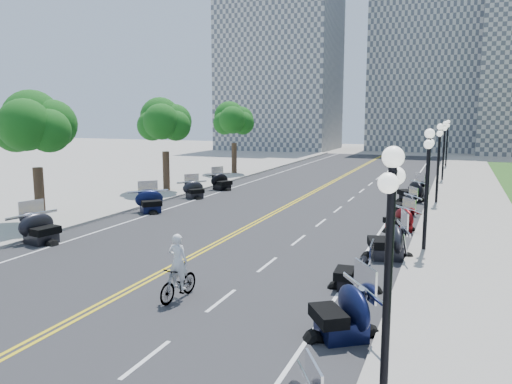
% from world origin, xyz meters
% --- Properties ---
extents(ground, '(160.00, 160.00, 0.00)m').
position_xyz_m(ground, '(0.00, 0.00, 0.00)').
color(ground, gray).
extents(road, '(16.00, 90.00, 0.01)m').
position_xyz_m(road, '(0.00, 10.00, 0.00)').
color(road, '#333335').
rests_on(road, ground).
extents(centerline_yellow_a, '(0.12, 90.00, 0.00)m').
position_xyz_m(centerline_yellow_a, '(-0.12, 10.00, 0.01)').
color(centerline_yellow_a, yellow).
rests_on(centerline_yellow_a, road).
extents(centerline_yellow_b, '(0.12, 90.00, 0.00)m').
position_xyz_m(centerline_yellow_b, '(0.12, 10.00, 0.01)').
color(centerline_yellow_b, yellow).
rests_on(centerline_yellow_b, road).
extents(edge_line_north, '(0.12, 90.00, 0.00)m').
position_xyz_m(edge_line_north, '(6.40, 10.00, 0.01)').
color(edge_line_north, white).
rests_on(edge_line_north, road).
extents(edge_line_south, '(0.12, 90.00, 0.00)m').
position_xyz_m(edge_line_south, '(-6.40, 10.00, 0.01)').
color(edge_line_south, white).
rests_on(edge_line_south, road).
extents(lane_dash_4, '(0.12, 2.00, 0.00)m').
position_xyz_m(lane_dash_4, '(3.20, -8.00, 0.01)').
color(lane_dash_4, white).
rests_on(lane_dash_4, road).
extents(lane_dash_5, '(0.12, 2.00, 0.00)m').
position_xyz_m(lane_dash_5, '(3.20, -4.00, 0.01)').
color(lane_dash_5, white).
rests_on(lane_dash_5, road).
extents(lane_dash_6, '(0.12, 2.00, 0.00)m').
position_xyz_m(lane_dash_6, '(3.20, 0.00, 0.01)').
color(lane_dash_6, white).
rests_on(lane_dash_6, road).
extents(lane_dash_7, '(0.12, 2.00, 0.00)m').
position_xyz_m(lane_dash_7, '(3.20, 4.00, 0.01)').
color(lane_dash_7, white).
rests_on(lane_dash_7, road).
extents(lane_dash_8, '(0.12, 2.00, 0.00)m').
position_xyz_m(lane_dash_8, '(3.20, 8.00, 0.01)').
color(lane_dash_8, white).
rests_on(lane_dash_8, road).
extents(lane_dash_9, '(0.12, 2.00, 0.00)m').
position_xyz_m(lane_dash_9, '(3.20, 12.00, 0.01)').
color(lane_dash_9, white).
rests_on(lane_dash_9, road).
extents(lane_dash_10, '(0.12, 2.00, 0.00)m').
position_xyz_m(lane_dash_10, '(3.20, 16.00, 0.01)').
color(lane_dash_10, white).
rests_on(lane_dash_10, road).
extents(lane_dash_11, '(0.12, 2.00, 0.00)m').
position_xyz_m(lane_dash_11, '(3.20, 20.00, 0.01)').
color(lane_dash_11, white).
rests_on(lane_dash_11, road).
extents(lane_dash_12, '(0.12, 2.00, 0.00)m').
position_xyz_m(lane_dash_12, '(3.20, 24.00, 0.01)').
color(lane_dash_12, white).
rests_on(lane_dash_12, road).
extents(lane_dash_13, '(0.12, 2.00, 0.00)m').
position_xyz_m(lane_dash_13, '(3.20, 28.00, 0.01)').
color(lane_dash_13, white).
rests_on(lane_dash_13, road).
extents(lane_dash_14, '(0.12, 2.00, 0.00)m').
position_xyz_m(lane_dash_14, '(3.20, 32.00, 0.01)').
color(lane_dash_14, white).
rests_on(lane_dash_14, road).
extents(lane_dash_15, '(0.12, 2.00, 0.00)m').
position_xyz_m(lane_dash_15, '(3.20, 36.00, 0.01)').
color(lane_dash_15, white).
rests_on(lane_dash_15, road).
extents(lane_dash_16, '(0.12, 2.00, 0.00)m').
position_xyz_m(lane_dash_16, '(3.20, 40.00, 0.01)').
color(lane_dash_16, white).
rests_on(lane_dash_16, road).
extents(lane_dash_17, '(0.12, 2.00, 0.00)m').
position_xyz_m(lane_dash_17, '(3.20, 44.00, 0.01)').
color(lane_dash_17, white).
rests_on(lane_dash_17, road).
extents(lane_dash_18, '(0.12, 2.00, 0.00)m').
position_xyz_m(lane_dash_18, '(3.20, 48.00, 0.01)').
color(lane_dash_18, white).
rests_on(lane_dash_18, road).
extents(lane_dash_19, '(0.12, 2.00, 0.00)m').
position_xyz_m(lane_dash_19, '(3.20, 52.00, 0.01)').
color(lane_dash_19, white).
rests_on(lane_dash_19, road).
extents(sidewalk_north, '(5.00, 90.00, 0.15)m').
position_xyz_m(sidewalk_north, '(10.50, 10.00, 0.07)').
color(sidewalk_north, '#9E9991').
rests_on(sidewalk_north, ground).
extents(sidewalk_south, '(5.00, 90.00, 0.15)m').
position_xyz_m(sidewalk_south, '(-10.50, 10.00, 0.07)').
color(sidewalk_south, '#9E9991').
rests_on(sidewalk_south, ground).
extents(distant_block_a, '(18.00, 14.00, 26.00)m').
position_xyz_m(distant_block_a, '(-18.00, 62.00, 13.00)').
color(distant_block_a, gray).
rests_on(distant_block_a, ground).
extents(distant_block_b, '(16.00, 12.00, 30.00)m').
position_xyz_m(distant_block_b, '(4.00, 68.00, 15.00)').
color(distant_block_b, gray).
rests_on(distant_block_b, ground).
extents(street_lamp_1, '(0.50, 1.20, 4.90)m').
position_xyz_m(street_lamp_1, '(8.60, -8.00, 2.60)').
color(street_lamp_1, black).
rests_on(street_lamp_1, sidewalk_north).
extents(street_lamp_2, '(0.50, 1.20, 4.90)m').
position_xyz_m(street_lamp_2, '(8.60, 4.00, 2.60)').
color(street_lamp_2, black).
rests_on(street_lamp_2, sidewalk_north).
extents(street_lamp_3, '(0.50, 1.20, 4.90)m').
position_xyz_m(street_lamp_3, '(8.60, 16.00, 2.60)').
color(street_lamp_3, black).
rests_on(street_lamp_3, sidewalk_north).
extents(street_lamp_4, '(0.50, 1.20, 4.90)m').
position_xyz_m(street_lamp_4, '(8.60, 28.00, 2.60)').
color(street_lamp_4, black).
rests_on(street_lamp_4, sidewalk_north).
extents(street_lamp_5, '(0.50, 1.20, 4.90)m').
position_xyz_m(street_lamp_5, '(8.60, 40.00, 2.60)').
color(street_lamp_5, black).
rests_on(street_lamp_5, sidewalk_north).
extents(tree_2, '(4.80, 4.80, 9.20)m').
position_xyz_m(tree_2, '(-10.00, 2.00, 4.75)').
color(tree_2, '#235619').
rests_on(tree_2, sidewalk_south).
extents(tree_3, '(4.80, 4.80, 9.20)m').
position_xyz_m(tree_3, '(-10.00, 14.00, 4.75)').
color(tree_3, '#235619').
rests_on(tree_3, sidewalk_south).
extents(tree_4, '(4.80, 4.80, 9.20)m').
position_xyz_m(tree_4, '(-10.00, 26.00, 4.75)').
color(tree_4, '#235619').
rests_on(tree_4, sidewalk_south).
extents(motorcycle_n_4, '(3.05, 3.05, 1.53)m').
position_xyz_m(motorcycle_n_4, '(7.15, -5.15, 0.77)').
color(motorcycle_n_4, black).
rests_on(motorcycle_n_4, road).
extents(motorcycle_n_5, '(2.00, 2.00, 1.32)m').
position_xyz_m(motorcycle_n_5, '(6.77, -1.51, 0.66)').
color(motorcycle_n_5, black).
rests_on(motorcycle_n_5, road).
extents(motorcycle_n_6, '(2.77, 2.77, 1.56)m').
position_xyz_m(motorcycle_n_6, '(7.29, 2.56, 0.78)').
color(motorcycle_n_6, black).
rests_on(motorcycle_n_6, road).
extents(motorcycle_n_7, '(2.64, 2.64, 1.31)m').
position_xyz_m(motorcycle_n_7, '(7.22, 7.50, 0.66)').
color(motorcycle_n_7, '#590A0C').
rests_on(motorcycle_n_7, road).
extents(motorcycle_n_8, '(2.50, 2.50, 1.27)m').
position_xyz_m(motorcycle_n_8, '(7.03, 12.03, 0.64)').
color(motorcycle_n_8, black).
rests_on(motorcycle_n_8, road).
extents(motorcycle_n_9, '(3.01, 3.01, 1.53)m').
position_xyz_m(motorcycle_n_9, '(7.00, 16.50, 0.76)').
color(motorcycle_n_9, black).
rests_on(motorcycle_n_9, road).
extents(motorcycle_n_10, '(1.86, 1.86, 1.28)m').
position_xyz_m(motorcycle_n_10, '(7.21, 19.30, 0.64)').
color(motorcycle_n_10, black).
rests_on(motorcycle_n_10, road).
extents(motorcycle_s_5, '(2.55, 2.55, 1.52)m').
position_xyz_m(motorcycle_s_5, '(-7.24, -0.73, 0.76)').
color(motorcycle_s_5, black).
rests_on(motorcycle_s_5, road).
extents(motorcycle_s_7, '(2.93, 2.93, 1.45)m').
position_xyz_m(motorcycle_s_7, '(-6.76, 7.07, 0.73)').
color(motorcycle_s_7, black).
rests_on(motorcycle_s_7, road).
extents(motorcycle_s_8, '(2.63, 2.63, 1.31)m').
position_xyz_m(motorcycle_s_8, '(-6.82, 12.46, 0.65)').
color(motorcycle_s_8, black).
rests_on(motorcycle_s_8, road).
extents(motorcycle_s_9, '(2.68, 2.68, 1.40)m').
position_xyz_m(motorcycle_s_9, '(-6.73, 16.57, 0.70)').
color(motorcycle_s_9, black).
rests_on(motorcycle_s_9, road).
extents(bicycle, '(0.70, 1.85, 1.09)m').
position_xyz_m(bicycle, '(1.93, -4.39, 0.54)').
color(bicycle, '#A51414').
rests_on(bicycle, road).
extents(cyclist_rider, '(0.63, 0.41, 1.73)m').
position_xyz_m(cyclist_rider, '(1.93, -4.39, 1.95)').
color(cyclist_rider, white).
rests_on(cyclist_rider, bicycle).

